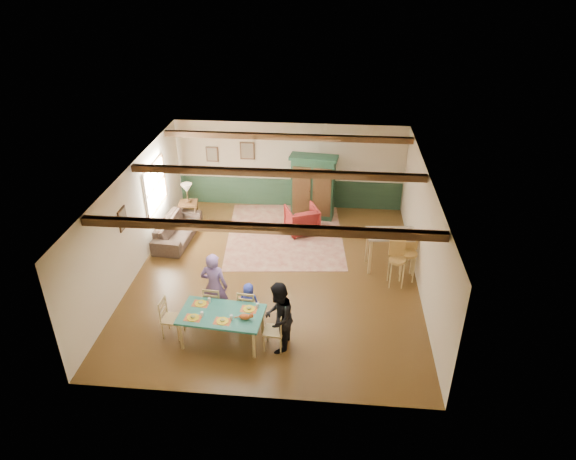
# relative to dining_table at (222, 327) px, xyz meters

# --- Properties ---
(floor) EXTENTS (8.00, 8.00, 0.00)m
(floor) POSITION_rel_dining_table_xyz_m (0.82, 2.53, -0.35)
(floor) COLOR #482F14
(floor) RESTS_ON ground
(wall_back) EXTENTS (7.00, 0.02, 2.70)m
(wall_back) POSITION_rel_dining_table_xyz_m (0.82, 6.53, 1.00)
(wall_back) COLOR beige
(wall_back) RESTS_ON floor
(wall_left) EXTENTS (0.02, 8.00, 2.70)m
(wall_left) POSITION_rel_dining_table_xyz_m (-2.68, 2.53, 1.00)
(wall_left) COLOR beige
(wall_left) RESTS_ON floor
(wall_right) EXTENTS (0.02, 8.00, 2.70)m
(wall_right) POSITION_rel_dining_table_xyz_m (4.32, 2.53, 1.00)
(wall_right) COLOR beige
(wall_right) RESTS_ON floor
(ceiling) EXTENTS (7.00, 8.00, 0.02)m
(ceiling) POSITION_rel_dining_table_xyz_m (0.82, 2.53, 2.35)
(ceiling) COLOR white
(ceiling) RESTS_ON wall_back
(wainscot_back) EXTENTS (6.95, 0.03, 0.90)m
(wainscot_back) POSITION_rel_dining_table_xyz_m (0.82, 6.51, 0.10)
(wainscot_back) COLOR #1D3624
(wainscot_back) RESTS_ON floor
(ceiling_beam_front) EXTENTS (6.95, 0.16, 0.16)m
(ceiling_beam_front) POSITION_rel_dining_table_xyz_m (0.82, 0.23, 2.26)
(ceiling_beam_front) COLOR #301D0D
(ceiling_beam_front) RESTS_ON ceiling
(ceiling_beam_mid) EXTENTS (6.95, 0.16, 0.16)m
(ceiling_beam_mid) POSITION_rel_dining_table_xyz_m (0.82, 2.93, 2.26)
(ceiling_beam_mid) COLOR #301D0D
(ceiling_beam_mid) RESTS_ON ceiling
(ceiling_beam_back) EXTENTS (6.95, 0.16, 0.16)m
(ceiling_beam_back) POSITION_rel_dining_table_xyz_m (0.82, 5.53, 2.26)
(ceiling_beam_back) COLOR #301D0D
(ceiling_beam_back) RESTS_ON ceiling
(window_left) EXTENTS (0.06, 1.60, 1.30)m
(window_left) POSITION_rel_dining_table_xyz_m (-2.65, 4.23, 1.20)
(window_left) COLOR white
(window_left) RESTS_ON wall_left
(picture_left_wall) EXTENTS (0.04, 0.42, 0.52)m
(picture_left_wall) POSITION_rel_dining_table_xyz_m (-2.65, 1.93, 1.40)
(picture_left_wall) COLOR gray
(picture_left_wall) RESTS_ON wall_left
(picture_back_a) EXTENTS (0.45, 0.04, 0.55)m
(picture_back_a) POSITION_rel_dining_table_xyz_m (-0.48, 6.50, 1.45)
(picture_back_a) COLOR gray
(picture_back_a) RESTS_ON wall_back
(picture_back_b) EXTENTS (0.38, 0.04, 0.48)m
(picture_back_b) POSITION_rel_dining_table_xyz_m (-1.58, 6.50, 1.30)
(picture_back_b) COLOR gray
(picture_back_b) RESTS_ON wall_back
(dining_table) EXTENTS (1.78, 1.09, 0.71)m
(dining_table) POSITION_rel_dining_table_xyz_m (0.00, 0.00, 0.00)
(dining_table) COLOR #216959
(dining_table) RESTS_ON floor
(dining_chair_far_left) EXTENTS (0.43, 0.45, 0.90)m
(dining_chair_far_left) POSITION_rel_dining_table_xyz_m (-0.32, 0.71, 0.09)
(dining_chair_far_left) COLOR tan
(dining_chair_far_left) RESTS_ON floor
(dining_chair_far_right) EXTENTS (0.43, 0.45, 0.90)m
(dining_chair_far_right) POSITION_rel_dining_table_xyz_m (0.44, 0.65, 0.09)
(dining_chair_far_right) COLOR tan
(dining_chair_far_right) RESTS_ON floor
(dining_chair_end_left) EXTENTS (0.45, 0.43, 0.90)m
(dining_chair_end_left) POSITION_rel_dining_table_xyz_m (-1.08, 0.09, 0.09)
(dining_chair_end_left) COLOR tan
(dining_chair_end_left) RESTS_ON floor
(dining_chair_end_right) EXTENTS (0.45, 0.43, 0.90)m
(dining_chair_end_right) POSITION_rel_dining_table_xyz_m (1.08, -0.09, 0.09)
(dining_chair_end_right) COLOR tan
(dining_chair_end_right) RESTS_ON floor
(person_man) EXTENTS (0.63, 0.44, 1.63)m
(person_man) POSITION_rel_dining_table_xyz_m (-0.31, 0.79, 0.46)
(person_man) COLOR #7B5B9D
(person_man) RESTS_ON floor
(person_woman) EXTENTS (0.65, 0.81, 1.56)m
(person_woman) POSITION_rel_dining_table_xyz_m (1.18, -0.10, 0.43)
(person_woman) COLOR black
(person_woman) RESTS_ON floor
(person_child) EXTENTS (0.49, 0.34, 0.95)m
(person_child) POSITION_rel_dining_table_xyz_m (0.44, 0.72, 0.12)
(person_child) COLOR #2A38A9
(person_child) RESTS_ON floor
(cat) EXTENTS (0.35, 0.16, 0.17)m
(cat) POSITION_rel_dining_table_xyz_m (0.51, -0.14, 0.44)
(cat) COLOR #D75C26
(cat) RESTS_ON dining_table
(place_setting_near_left) EXTENTS (0.40, 0.32, 0.11)m
(place_setting_near_left) POSITION_rel_dining_table_xyz_m (-0.54, -0.19, 0.41)
(place_setting_near_left) COLOR yellow
(place_setting_near_left) RESTS_ON dining_table
(place_setting_near_center) EXTENTS (0.40, 0.32, 0.11)m
(place_setting_near_center) POSITION_rel_dining_table_xyz_m (0.07, -0.24, 0.41)
(place_setting_near_center) COLOR yellow
(place_setting_near_center) RESTS_ON dining_table
(place_setting_far_left) EXTENTS (0.40, 0.32, 0.11)m
(place_setting_far_left) POSITION_rel_dining_table_xyz_m (-0.50, 0.28, 0.41)
(place_setting_far_left) COLOR yellow
(place_setting_far_left) RESTS_ON dining_table
(place_setting_far_right) EXTENTS (0.40, 0.32, 0.11)m
(place_setting_far_right) POSITION_rel_dining_table_xyz_m (0.54, 0.19, 0.41)
(place_setting_far_right) COLOR yellow
(place_setting_far_right) RESTS_ON dining_table
(area_rug) EXTENTS (3.58, 4.13, 0.01)m
(area_rug) POSITION_rel_dining_table_xyz_m (0.85, 4.61, -0.35)
(area_rug) COLOR beige
(area_rug) RESTS_ON floor
(armoire) EXTENTS (1.45, 0.72, 1.96)m
(armoire) POSITION_rel_dining_table_xyz_m (1.58, 5.82, 0.63)
(armoire) COLOR black
(armoire) RESTS_ON floor
(armchair) EXTENTS (1.11, 1.13, 0.79)m
(armchair) POSITION_rel_dining_table_xyz_m (1.32, 4.83, 0.04)
(armchair) COLOR #561114
(armchair) RESTS_ON floor
(sofa) EXTENTS (0.94, 2.13, 0.61)m
(sofa) POSITION_rel_dining_table_xyz_m (-2.13, 4.10, -0.05)
(sofa) COLOR #372922
(sofa) RESTS_ON floor
(end_table) EXTENTS (0.59, 0.59, 0.65)m
(end_table) POSITION_rel_dining_table_xyz_m (-2.06, 5.13, -0.03)
(end_table) COLOR #301D0D
(end_table) RESTS_ON floor
(table_lamp) EXTENTS (0.35, 0.35, 0.59)m
(table_lamp) POSITION_rel_dining_table_xyz_m (-2.06, 5.13, 0.59)
(table_lamp) COLOR tan
(table_lamp) RESTS_ON end_table
(counter_table) EXTENTS (1.28, 0.81, 1.02)m
(counter_table) POSITION_rel_dining_table_xyz_m (3.66, 3.15, 0.15)
(counter_table) COLOR beige
(counter_table) RESTS_ON floor
(bar_stool_left) EXTENTS (0.43, 0.46, 1.13)m
(bar_stool_left) POSITION_rel_dining_table_xyz_m (3.76, 2.39, 0.21)
(bar_stool_left) COLOR #B38B45
(bar_stool_left) RESTS_ON floor
(bar_stool_right) EXTENTS (0.46, 0.49, 1.17)m
(bar_stool_right) POSITION_rel_dining_table_xyz_m (4.06, 2.69, 0.23)
(bar_stool_right) COLOR #B38B45
(bar_stool_right) RESTS_ON floor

